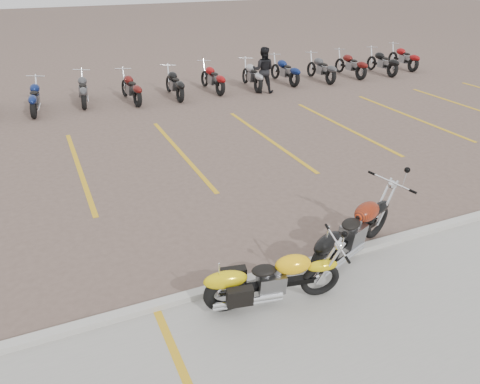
# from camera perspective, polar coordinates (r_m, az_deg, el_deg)

# --- Properties ---
(ground) EXTENTS (100.00, 100.00, 0.00)m
(ground) POSITION_cam_1_polar(r_m,az_deg,el_deg) (9.65, -0.04, -3.29)
(ground) COLOR brown
(ground) RESTS_ON ground
(concrete_apron) EXTENTS (60.00, 5.00, 0.01)m
(concrete_apron) POSITION_cam_1_polar(r_m,az_deg,el_deg) (6.68, 17.04, -21.04)
(concrete_apron) COLOR #9E9B93
(concrete_apron) RESTS_ON ground
(curb) EXTENTS (60.00, 0.18, 0.12)m
(curb) POSITION_cam_1_polar(r_m,az_deg,el_deg) (8.12, 5.78, -9.36)
(curb) COLOR #ADAAA3
(curb) RESTS_ON ground
(parking_stripes) EXTENTS (38.00, 5.50, 0.01)m
(parking_stripes) POSITION_cam_1_polar(r_m,az_deg,el_deg) (13.04, -7.23, 4.79)
(parking_stripes) COLOR gold
(parking_stripes) RESTS_ON ground
(yellow_cruiser) EXTENTS (2.15, 0.54, 0.89)m
(yellow_cruiser) POSITION_cam_1_polar(r_m,az_deg,el_deg) (7.24, 3.59, -10.63)
(yellow_cruiser) COLOR black
(yellow_cruiser) RESTS_ON ground
(flame_cruiser) EXTENTS (2.27, 1.03, 0.98)m
(flame_cruiser) POSITION_cam_1_polar(r_m,az_deg,el_deg) (8.45, 13.16, -4.96)
(flame_cruiser) COLOR black
(flame_cruiser) RESTS_ON ground
(person_b) EXTENTS (1.08, 1.02, 1.76)m
(person_b) POSITION_cam_1_polar(r_m,az_deg,el_deg) (18.91, 2.86, 14.64)
(person_b) COLOR black
(person_b) RESTS_ON ground
(bg_bike_row) EXTENTS (22.12, 2.01, 1.10)m
(bg_bike_row) POSITION_cam_1_polar(r_m,az_deg,el_deg) (18.90, -5.93, 13.50)
(bg_bike_row) COLOR black
(bg_bike_row) RESTS_ON ground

